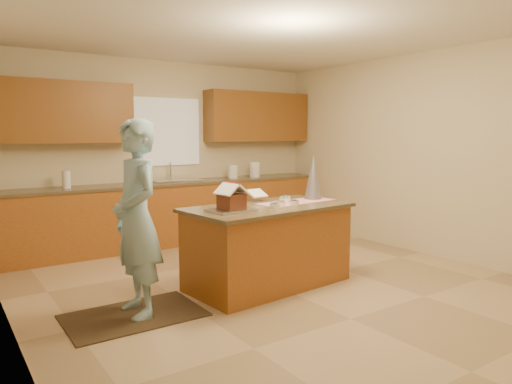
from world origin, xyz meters
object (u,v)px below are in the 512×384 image
Objects in this scene: island_base at (268,247)px; boy at (136,218)px; tinsel_tree at (313,177)px; gingerbread_house at (232,199)px.

boy is (-1.46, -0.04, 0.47)m from island_base.
gingerbread_house is at bearing -170.43° from tinsel_tree.
tinsel_tree reaches higher than gingerbread_house.
gingerbread_house is at bearing 86.30° from boy.
island_base is 5.92× the size of gingerbread_house.
island_base is 1.53m from boy.
gingerbread_house is (0.95, -0.05, 0.10)m from boy.
boy is at bearing 176.47° from island_base.
island_base is at bearing 10.46° from gingerbread_house.
island_base is 1.02m from tinsel_tree.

